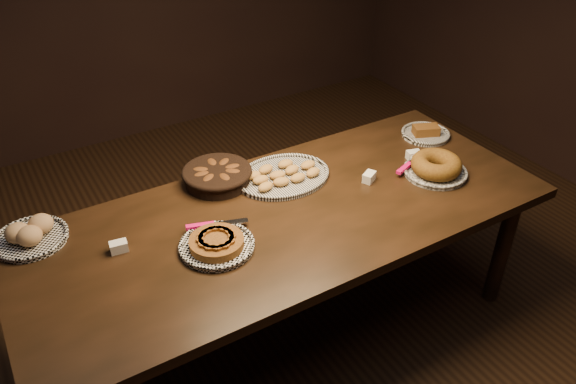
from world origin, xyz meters
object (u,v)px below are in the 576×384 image
buffet_table (288,225)px  apple_tart_plate (217,244)px  bundt_cake_plate (436,167)px  madeleine_platter (283,175)px

buffet_table → apple_tart_plate: 0.39m
apple_tart_plate → bundt_cake_plate: bundt_cake_plate is taller
apple_tart_plate → madeleine_platter: bearing=52.7°
bundt_cake_plate → apple_tart_plate: bearing=162.9°
apple_tart_plate → madeleine_platter: size_ratio=0.73×
apple_tart_plate → madeleine_platter: (0.50, 0.31, -0.00)m
bundt_cake_plate → madeleine_platter: bearing=137.0°
buffet_table → madeleine_platter: size_ratio=5.11×
buffet_table → bundt_cake_plate: 0.80m
buffet_table → bundt_cake_plate: (0.79, -0.10, 0.11)m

